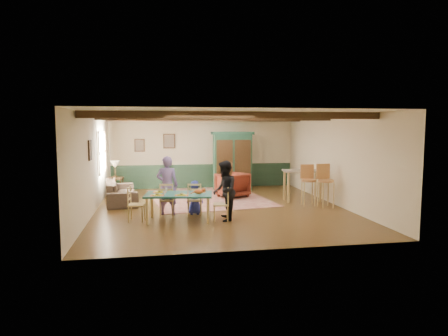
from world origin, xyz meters
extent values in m
plane|color=#482E14|center=(0.00, 0.00, 0.00)|extent=(8.00, 8.00, 0.00)
cube|color=beige|center=(0.00, 4.00, 1.35)|extent=(7.00, 0.02, 2.70)
cube|color=beige|center=(-3.50, 0.00, 1.35)|extent=(0.02, 8.00, 2.70)
cube|color=beige|center=(3.50, 0.00, 1.35)|extent=(0.02, 8.00, 2.70)
cube|color=white|center=(0.00, 0.00, 2.70)|extent=(7.00, 8.00, 0.02)
cube|color=#1E3826|center=(0.00, 3.98, 0.45)|extent=(6.95, 0.03, 0.90)
cube|color=black|center=(0.00, -2.30, 2.61)|extent=(6.95, 0.16, 0.16)
cube|color=black|center=(0.00, 0.40, 2.61)|extent=(6.95, 0.16, 0.16)
cube|color=black|center=(0.00, 3.00, 2.61)|extent=(6.95, 0.16, 0.16)
imported|color=#775C9E|center=(-1.53, -0.59, 0.79)|extent=(0.62, 0.46, 1.58)
imported|color=black|center=(-0.15, -1.53, 0.75)|extent=(0.67, 0.81, 1.51)
imported|color=#27309C|center=(-0.81, -0.69, 0.46)|extent=(0.49, 0.35, 0.92)
cube|color=tan|center=(-0.15, 1.69, 0.01)|extent=(4.04, 4.61, 0.01)
cube|color=#163828|center=(0.98, 3.21, 1.08)|extent=(1.53, 0.62, 2.15)
imported|color=#49140E|center=(0.69, 1.71, 0.41)|extent=(1.21, 1.22, 0.82)
imported|color=#3D3026|center=(-2.90, 1.40, 0.33)|extent=(1.15, 2.36, 0.66)
camera|label=1|loc=(-1.84, -11.21, 2.36)|focal=32.00mm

